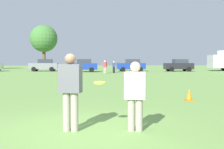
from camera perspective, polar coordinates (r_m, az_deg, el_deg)
The scene contains 12 objects.
ground_plane at distance 6.67m, azimuth -6.60°, elevation -11.16°, with size 169.06×169.06×0.00m, color #6B9347.
player_thrower at distance 6.40m, azimuth -8.49°, elevation -2.67°, with size 0.55×0.40×1.77m.
player_defender at distance 6.38m, azimuth 4.77°, elevation -3.67°, with size 0.53×0.39×1.59m.
frisbee at distance 6.62m, azimuth -2.57°, elevation -1.67°, with size 0.27×0.27×0.06m.
traffic_cone at distance 11.74m, azimuth 15.47°, elevation -4.01°, with size 0.32×0.32×0.48m.
parked_car_mid_left at distance 43.32m, azimuth -13.70°, elevation 1.88°, with size 4.20×2.22×1.82m.
parked_car_center at distance 39.81m, azimuth -5.99°, elevation 1.86°, with size 4.20×2.22×1.82m.
parked_car_mid_right at distance 41.93m, azimuth 3.96°, elevation 1.92°, with size 4.20×2.22×1.82m.
parked_car_near_right at distance 42.98m, azimuth 13.50°, elevation 1.87°, with size 4.20×2.22×1.82m.
bystander_far_jogger at distance 36.17m, azimuth 0.39°, elevation 1.68°, with size 0.43×0.27×1.52m.
bystander_field_marshal at distance 35.23m, azimuth -1.47°, elevation 1.74°, with size 0.52×0.45×1.63m.
tree_center_elm at distance 54.65m, azimuth -13.77°, elevation 7.13°, with size 5.14×5.14×8.35m.
Camera 1 is at (0.27, -6.46, 1.61)m, focal length 44.76 mm.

